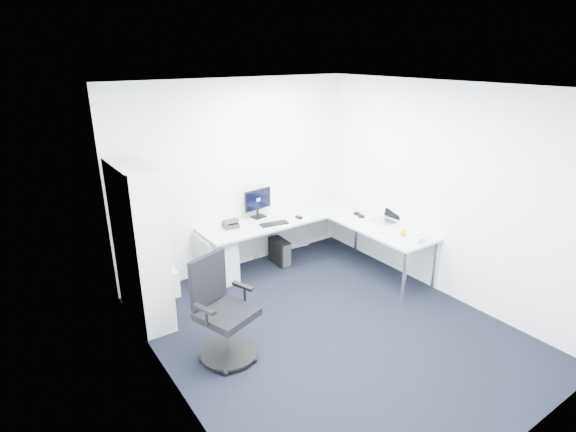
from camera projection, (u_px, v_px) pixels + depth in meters
ground at (329, 330)px, 5.18m from camera, size 4.20×4.20×0.00m
ceiling at (338, 87)px, 4.24m from camera, size 4.20×4.20×0.00m
wall_back at (237, 177)px, 6.33m from camera, size 3.60×0.02×2.70m
wall_front at (531, 309)px, 3.09m from camera, size 3.60×0.02×2.70m
wall_left at (168, 264)px, 3.75m from camera, size 0.02×4.20×2.70m
wall_right at (442, 192)px, 5.68m from camera, size 0.02×4.20×2.70m
l_desk at (297, 248)px, 6.42m from camera, size 2.51×1.41×0.73m
drawer_pedestal at (216, 258)px, 6.19m from camera, size 0.45×0.56×0.69m
bookshelf at (140, 245)px, 5.10m from camera, size 0.37×0.95×1.89m
task_chair at (227, 311)px, 4.53m from camera, size 0.79×0.79×1.11m
black_pc_tower at (280, 252)px, 6.74m from camera, size 0.19×0.40×0.38m
beige_pc_tower at (169, 281)px, 5.92m from camera, size 0.18×0.38×0.35m
power_strip at (298, 245)px, 7.37m from camera, size 0.38×0.11×0.04m
monitor at (258, 203)px, 6.49m from camera, size 0.47×0.21×0.44m
black_keyboard at (274, 224)px, 6.29m from camera, size 0.42×0.20×0.02m
mouse at (299, 217)px, 6.52m from camera, size 0.07×0.10×0.03m
desk_phone at (231, 223)px, 6.17m from camera, size 0.22×0.22×0.14m
laptop at (385, 215)px, 6.35m from camera, size 0.33×0.32×0.22m
white_keyboard at (371, 228)px, 6.14m from camera, size 0.16×0.39×0.01m
headphones at (359, 214)px, 6.62m from camera, size 0.17×0.23×0.05m
orange_fruit at (403, 233)px, 5.89m from camera, size 0.08×0.08×0.08m
tissue_box at (415, 238)px, 5.72m from camera, size 0.16×0.25×0.08m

